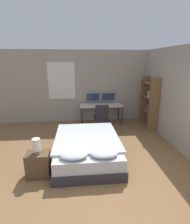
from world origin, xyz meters
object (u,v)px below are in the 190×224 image
Objects in this scene: desk at (101,107)px; keyboard at (102,106)px; bed at (87,148)px; bedside_lamp at (36,145)px; bookshelf at (150,101)px; nightstand at (38,164)px; monitor_left at (93,98)px; monitor_right at (108,97)px; computer_mouse at (110,106)px; office_chair at (101,120)px.

desk is 3.99× the size of keyboard.
bed is 6.62× the size of bedside_lamp.
bed is at bearing 30.13° from bedside_lamp.
bookshelf is at bearing 38.03° from bed.
bedside_lamp reaches higher than nightstand.
monitor_left is 0.60m from monitor_right.
monitor_left is at bearing 154.60° from bookshelf.
bedside_lamp is 0.20× the size of desk.
nightstand is 7.50× the size of computer_mouse.
keyboard is at bearing 163.84° from bookshelf.
keyboard is at bearing 58.99° from bedside_lamp.
bookshelf is at bearing -25.40° from monitor_left.
bookshelf is at bearing -19.46° from computer_mouse.
monitor_left is (1.40, 3.28, 0.25)m from bedside_lamp.
computer_mouse reaches higher than bed.
bed is 3.96× the size of nightstand.
monitor_right is at bearing 70.10° from bed.
monitor_left is at bearing 143.73° from desk.
computer_mouse is (1.99, 2.84, 0.03)m from bedside_lamp.
nightstand is at bearing -113.20° from monitor_left.
office_chair is (-0.40, -0.99, -0.57)m from monitor_right.
monitor_right reaches higher than bedside_lamp.
desk is (0.67, 2.45, 0.37)m from bed.
bookshelf is at bearing -34.82° from monitor_right.
bed is 2.38m from keyboard.
monitor_right is at bearing 88.23° from computer_mouse.
bookshelf is (3.30, 2.37, 0.28)m from bedside_lamp.
bedside_lamp is 3.50m from desk.
keyboard is at bearing 180.00° from computer_mouse.
monitor_left is at bearing 180.00° from monitor_right.
monitor_right is at bearing 58.51° from bedside_lamp.
bookshelf reaches higher than computer_mouse.
monitor_right is (0.97, 2.67, 0.69)m from bed.
bed is 3.94× the size of monitor_left.
computer_mouse is at bearing -36.68° from monitor_left.
office_chair is (0.21, -0.99, -0.57)m from monitor_left.
bed is 29.66× the size of computer_mouse.
computer_mouse is at bearing 160.54° from bookshelf.
keyboard reaches higher than nightstand.
bed is at bearing -106.60° from keyboard.
office_chair is at bearing -111.75° from monitor_right.
monitor_right is 0.49m from computer_mouse.
bed is at bearing 30.13° from nightstand.
bedside_lamp is 3.57m from monitor_left.
monitor_right is (0.60, 0.00, 0.00)m from monitor_left.
computer_mouse is at bearing 54.91° from nightstand.
office_chair is at bearing -99.74° from keyboard.
bedside_lamp is at bearing -149.87° from bed.
office_chair is (1.61, 2.28, 0.13)m from nightstand.
keyboard is 0.66m from office_chair.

